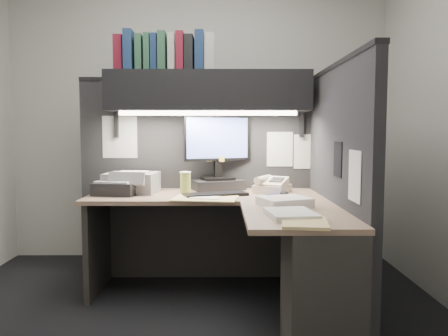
{
  "coord_description": "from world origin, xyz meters",
  "views": [
    {
      "loc": [
        0.22,
        -2.65,
        1.19
      ],
      "look_at": [
        0.24,
        0.51,
        0.93
      ],
      "focal_mm": 35.0,
      "sensor_mm": 36.0,
      "label": 1
    }
  ],
  "objects_px": {
    "telephone": "(272,186)",
    "coffee_cup": "(185,183)",
    "desk": "(254,253)",
    "printer": "(132,183)",
    "monitor": "(218,160)",
    "keyboard": "(216,194)",
    "overhead_shelf": "(209,92)",
    "notebook_stack": "(117,188)"
  },
  "relations": [
    {
      "from": "telephone",
      "to": "coffee_cup",
      "type": "height_order",
      "value": "coffee_cup"
    },
    {
      "from": "desk",
      "to": "printer",
      "type": "distance_m",
      "value": 1.16
    },
    {
      "from": "monitor",
      "to": "keyboard",
      "type": "height_order",
      "value": "monitor"
    },
    {
      "from": "telephone",
      "to": "coffee_cup",
      "type": "relative_size",
      "value": 1.61
    },
    {
      "from": "overhead_shelf",
      "to": "keyboard",
      "type": "xyz_separation_m",
      "value": [
        0.06,
        -0.29,
        -0.76
      ]
    },
    {
      "from": "desk",
      "to": "telephone",
      "type": "height_order",
      "value": "telephone"
    },
    {
      "from": "overhead_shelf",
      "to": "monitor",
      "type": "bearing_deg",
      "value": 43.76
    },
    {
      "from": "coffee_cup",
      "to": "desk",
      "type": "bearing_deg",
      "value": -53.29
    },
    {
      "from": "coffee_cup",
      "to": "printer",
      "type": "height_order",
      "value": "printer"
    },
    {
      "from": "keyboard",
      "to": "telephone",
      "type": "distance_m",
      "value": 0.47
    },
    {
      "from": "keyboard",
      "to": "coffee_cup",
      "type": "distance_m",
      "value": 0.29
    },
    {
      "from": "keyboard",
      "to": "notebook_stack",
      "type": "bearing_deg",
      "value": 154.32
    },
    {
      "from": "desk",
      "to": "overhead_shelf",
      "type": "xyz_separation_m",
      "value": [
        -0.3,
        0.75,
        1.06
      ]
    },
    {
      "from": "keyboard",
      "to": "notebook_stack",
      "type": "xyz_separation_m",
      "value": [
        -0.73,
        0.08,
        0.03
      ]
    },
    {
      "from": "monitor",
      "to": "keyboard",
      "type": "distance_m",
      "value": 0.42
    },
    {
      "from": "keyboard",
      "to": "monitor",
      "type": "bearing_deg",
      "value": 68.6
    },
    {
      "from": "desk",
      "to": "coffee_cup",
      "type": "xyz_separation_m",
      "value": [
        -0.47,
        0.64,
        0.36
      ]
    },
    {
      "from": "overhead_shelf",
      "to": "keyboard",
      "type": "height_order",
      "value": "overhead_shelf"
    },
    {
      "from": "telephone",
      "to": "printer",
      "type": "distance_m",
      "value": 1.07
    },
    {
      "from": "keyboard",
      "to": "printer",
      "type": "xyz_separation_m",
      "value": [
        -0.64,
        0.2,
        0.06
      ]
    },
    {
      "from": "telephone",
      "to": "printer",
      "type": "height_order",
      "value": "printer"
    },
    {
      "from": "coffee_cup",
      "to": "notebook_stack",
      "type": "xyz_separation_m",
      "value": [
        -0.49,
        -0.09,
        -0.03
      ]
    },
    {
      "from": "printer",
      "to": "telephone",
      "type": "bearing_deg",
      "value": 4.55
    },
    {
      "from": "printer",
      "to": "notebook_stack",
      "type": "relative_size",
      "value": 1.23
    },
    {
      "from": "keyboard",
      "to": "printer",
      "type": "relative_size",
      "value": 1.22
    },
    {
      "from": "desk",
      "to": "keyboard",
      "type": "xyz_separation_m",
      "value": [
        -0.24,
        0.47,
        0.3
      ]
    },
    {
      "from": "keyboard",
      "to": "coffee_cup",
      "type": "xyz_separation_m",
      "value": [
        -0.23,
        0.17,
        0.06
      ]
    },
    {
      "from": "monitor",
      "to": "printer",
      "type": "distance_m",
      "value": 0.69
    },
    {
      "from": "monitor",
      "to": "keyboard",
      "type": "xyz_separation_m",
      "value": [
        -0.01,
        -0.35,
        -0.22
      ]
    },
    {
      "from": "coffee_cup",
      "to": "printer",
      "type": "bearing_deg",
      "value": 176.58
    },
    {
      "from": "monitor",
      "to": "keyboard",
      "type": "relative_size",
      "value": 1.29
    },
    {
      "from": "desk",
      "to": "notebook_stack",
      "type": "xyz_separation_m",
      "value": [
        -0.97,
        0.55,
        0.33
      ]
    },
    {
      "from": "overhead_shelf",
      "to": "monitor",
      "type": "relative_size",
      "value": 2.61
    },
    {
      "from": "keyboard",
      "to": "printer",
      "type": "distance_m",
      "value": 0.67
    },
    {
      "from": "coffee_cup",
      "to": "notebook_stack",
      "type": "distance_m",
      "value": 0.5
    },
    {
      "from": "overhead_shelf",
      "to": "printer",
      "type": "xyz_separation_m",
      "value": [
        -0.58,
        -0.09,
        -0.69
      ]
    },
    {
      "from": "desk",
      "to": "notebook_stack",
      "type": "distance_m",
      "value": 1.16
    },
    {
      "from": "overhead_shelf",
      "to": "monitor",
      "type": "xyz_separation_m",
      "value": [
        0.07,
        0.07,
        -0.53
      ]
    },
    {
      "from": "overhead_shelf",
      "to": "keyboard",
      "type": "distance_m",
      "value": 0.81
    },
    {
      "from": "notebook_stack",
      "to": "telephone",
      "type": "bearing_deg",
      "value": 5.09
    },
    {
      "from": "overhead_shelf",
      "to": "coffee_cup",
      "type": "height_order",
      "value": "overhead_shelf"
    },
    {
      "from": "monitor",
      "to": "coffee_cup",
      "type": "xyz_separation_m",
      "value": [
        -0.24,
        -0.18,
        -0.16
      ]
    }
  ]
}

